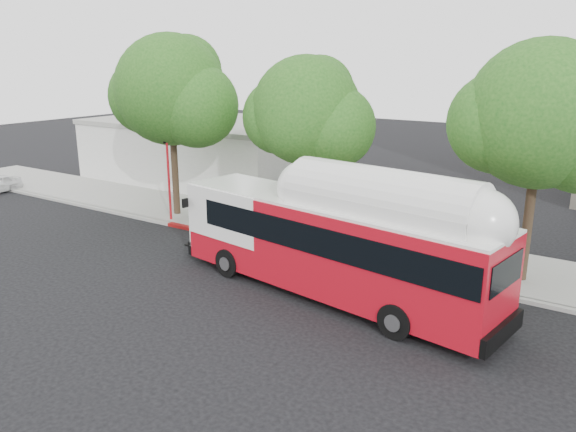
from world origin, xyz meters
The scene contains 10 objects.
ground centered at (0.00, 0.00, 0.00)m, with size 120.00×120.00×0.00m, color black.
sidewalk centered at (0.00, 6.50, 0.07)m, with size 60.00×5.00×0.15m, color gray.
curb_strip centered at (0.00, 3.90, 0.07)m, with size 60.00×0.30×0.15m, color gray.
red_curb_segment centered at (-3.00, 3.90, 0.08)m, with size 10.00×0.32×0.16m, color maroon.
street_tree_left centered at (-8.53, 5.56, 6.60)m, with size 6.67×5.80×9.74m.
street_tree_mid centered at (-0.59, 6.06, 5.91)m, with size 5.75×5.00×8.62m.
street_tree_right centered at (9.44, 5.86, 6.26)m, with size 6.21×5.40×9.18m.
low_commercial_bldg centered at (-14.00, 14.00, 2.15)m, with size 16.20×10.20×4.25m.
transit_bus centered at (3.43, 0.64, 1.88)m, with size 13.85×4.67×4.03m.
signal_pole centered at (-8.42, 4.43, 2.30)m, with size 0.13×0.42×4.48m.
Camera 1 is at (12.55, -16.20, 8.41)m, focal length 35.00 mm.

